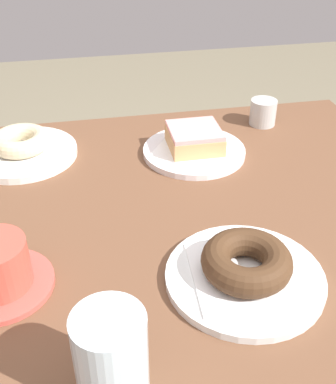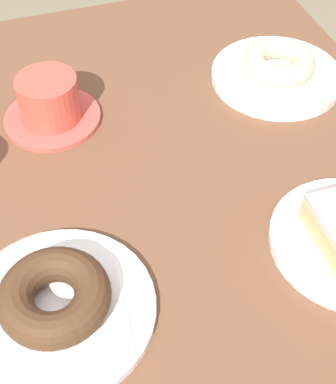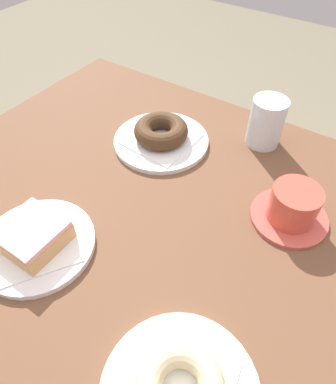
{
  "view_description": "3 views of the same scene",
  "coord_description": "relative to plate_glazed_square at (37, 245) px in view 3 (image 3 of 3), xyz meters",
  "views": [
    {
      "loc": [
        0.08,
        0.61,
        1.17
      ],
      "look_at": [
        -0.04,
        -0.03,
        0.74
      ],
      "focal_mm": 45.54,
      "sensor_mm": 36.0,
      "label": 1
    },
    {
      "loc": [
        -0.45,
        0.14,
        1.25
      ],
      "look_at": [
        -0.0,
        -0.0,
        0.73
      ],
      "focal_mm": 52.57,
      "sensor_mm": 36.0,
      "label": 2
    },
    {
      "loc": [
        0.25,
        -0.35,
        1.21
      ],
      "look_at": [
        0.01,
        0.01,
        0.75
      ],
      "focal_mm": 32.16,
      "sensor_mm": 36.0,
      "label": 3
    }
  ],
  "objects": [
    {
      "name": "ground_plane",
      "position": [
        0.13,
        0.2,
        -0.71
      ],
      "size": [
        6.0,
        6.0,
        0.0
      ],
      "primitive_type": "plane",
      "color": "#776F57"
    },
    {
      "name": "table",
      "position": [
        0.13,
        0.2,
        -0.08
      ],
      "size": [
        1.02,
        0.79,
        0.71
      ],
      "color": "brown",
      "rests_on": "ground_plane"
    },
    {
      "name": "plate_glazed_square",
      "position": [
        0.0,
        0.0,
        0.0
      ],
      "size": [
        0.2,
        0.2,
        0.01
      ],
      "primitive_type": "cylinder",
      "color": "white",
      "rests_on": "table"
    },
    {
      "name": "napkin_glazed_square",
      "position": [
        0.0,
        0.0,
        0.01
      ],
      "size": [
        0.19,
        0.19,
        0.0
      ],
      "primitive_type": "cube",
      "rotation": [
        0.0,
        0.0,
        -0.58
      ],
      "color": "white",
      "rests_on": "plate_glazed_square"
    },
    {
      "name": "donut_glazed_square",
      "position": [
        0.0,
        0.0,
        0.03
      ],
      "size": [
        0.1,
        0.1,
        0.04
      ],
      "color": "tan",
      "rests_on": "napkin_glazed_square"
    },
    {
      "name": "plate_chocolate_ring",
      "position": [
        0.02,
        0.35,
        -0.0
      ],
      "size": [
        0.22,
        0.22,
        0.01
      ],
      "primitive_type": "cylinder",
      "color": "white",
      "rests_on": "table"
    },
    {
      "name": "napkin_chocolate_ring",
      "position": [
        0.02,
        0.35,
        0.01
      ],
      "size": [
        0.15,
        0.15,
        0.0
      ],
      "primitive_type": "cube",
      "rotation": [
        0.0,
        0.0,
        -0.05
      ],
      "color": "white",
      "rests_on": "plate_chocolate_ring"
    },
    {
      "name": "donut_chocolate_ring",
      "position": [
        0.02,
        0.35,
        0.03
      ],
      "size": [
        0.12,
        0.12,
        0.04
      ],
      "primitive_type": "torus",
      "color": "#462D1A",
      "rests_on": "napkin_chocolate_ring"
    },
    {
      "name": "water_glass",
      "position": [
        0.21,
        0.49,
        0.05
      ],
      "size": [
        0.08,
        0.08,
        0.11
      ],
      "primitive_type": "cylinder",
      "color": "silver",
      "rests_on": "table"
    },
    {
      "name": "coffee_cup",
      "position": [
        0.34,
        0.3,
        0.03
      ],
      "size": [
        0.14,
        0.14,
        0.07
      ],
      "color": "#CD5247",
      "rests_on": "table"
    }
  ]
}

